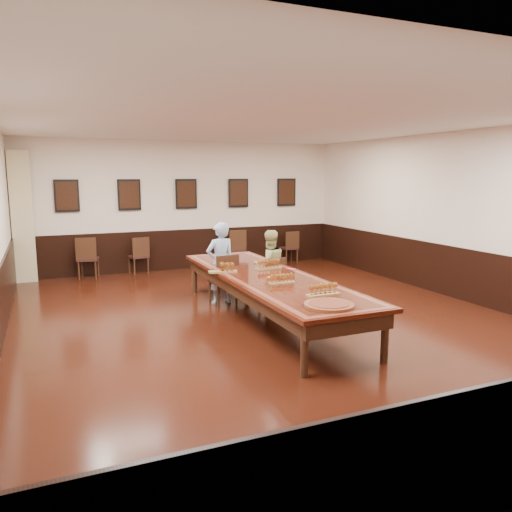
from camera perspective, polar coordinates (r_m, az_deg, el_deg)
name	(u,v)px	position (r m, az deg, el deg)	size (l,w,h in m)	color
floor	(268,320)	(8.35, 1.36, -7.37)	(8.00, 10.00, 0.02)	black
ceiling	(269,121)	(8.04, 1.45, 15.18)	(8.00, 10.00, 0.02)	white
wall_back	(186,206)	(12.75, -8.03, 5.71)	(8.00, 0.02, 3.20)	#F3E1CB
wall_right	(458,216)	(10.36, 22.08, 4.29)	(0.02, 10.00, 3.20)	#F3E1CB
chair_man	(223,279)	(9.22, -3.80, -2.66)	(0.45, 0.49, 0.95)	#321816
chair_woman	(271,280)	(9.38, 1.74, -2.70)	(0.41, 0.44, 0.87)	#321816
spare_chair_a	(88,258)	(12.16, -18.65, -0.16)	(0.45, 0.49, 0.97)	#321816
spare_chair_b	(138,255)	(12.42, -13.31, 0.11)	(0.42, 0.46, 0.90)	#321816
spare_chair_c	(235,248)	(12.89, -2.43, 0.87)	(0.46, 0.50, 0.98)	#321816
spare_chair_d	(289,247)	(13.56, 3.79, 1.05)	(0.41, 0.44, 0.87)	#321816
person_man	(220,263)	(9.25, -4.09, -0.82)	(0.56, 0.37, 1.52)	#508BCA
person_woman	(269,266)	(9.41, 1.52, -1.13)	(0.68, 0.53, 1.36)	#D0D183
pink_phone	(291,269)	(8.73, 4.01, -1.47)	(0.08, 0.15, 0.01)	#D6479D
curtain	(22,217)	(12.14, -25.15, 4.03)	(0.45, 0.18, 2.90)	beige
wainscoting	(268,291)	(8.22, 1.37, -3.97)	(8.00, 10.00, 1.00)	black
conference_table	(268,284)	(8.19, 1.38, -3.21)	(1.40, 5.00, 0.76)	#320F08
posters	(186,194)	(12.67, -7.98, 7.05)	(6.14, 0.04, 0.74)	black
flight_a	(224,268)	(8.41, -3.64, -1.35)	(0.50, 0.26, 0.18)	olive
flight_b	(269,264)	(8.71, 1.47, -0.97)	(0.48, 0.21, 0.18)	olive
flight_c	(282,279)	(7.60, 2.94, -2.61)	(0.41, 0.12, 0.15)	olive
flight_d	(323,290)	(6.88, 7.68, -3.86)	(0.48, 0.16, 0.18)	olive
red_plate_grp	(272,278)	(7.96, 1.79, -2.49)	(0.19, 0.19, 0.02)	#B7300C
carved_platter	(329,305)	(6.34, 8.35, -5.56)	(0.75, 0.75, 0.05)	#5A2712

